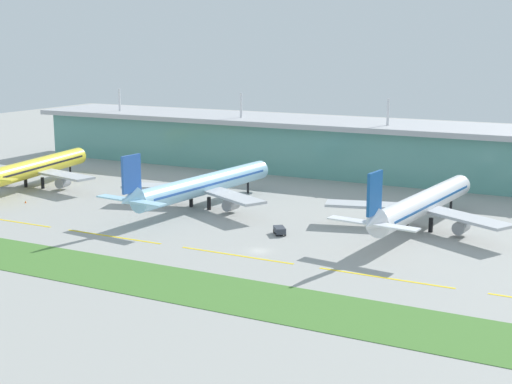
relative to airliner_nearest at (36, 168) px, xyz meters
name	(u,v)px	position (x,y,z in m)	size (l,w,h in m)	color
ground_plane	(259,251)	(97.74, -32.32, -6.44)	(600.00, 600.00, 0.00)	#9E9E99
terminal_building	(391,150)	(97.74, 68.56, 3.22)	(288.00, 34.00, 27.93)	#5B9E93
airliner_nearest	(36,168)	(0.00, 0.00, 0.00)	(48.18, 59.11, 18.90)	yellow
airliner_near_middle	(203,185)	(63.56, -0.36, 0.01)	(48.53, 67.72, 18.90)	#9ED1EA
airliner_far_middle	(422,204)	(125.14, 3.89, 0.01)	(48.45, 66.15, 18.90)	white
taxiway_stripe_west	(10,221)	(26.74, -37.62, -6.42)	(28.00, 0.70, 0.04)	yellow
taxiway_stripe_mid_west	(113,237)	(60.74, -37.62, -6.42)	(28.00, 0.70, 0.04)	yellow
taxiway_stripe_centre	(236,255)	(94.74, -37.62, -6.42)	(28.00, 0.70, 0.04)	yellow
taxiway_stripe_mid_east	(385,278)	(128.74, -37.62, -6.42)	(28.00, 0.70, 0.04)	yellow
grass_verge	(193,287)	(97.74, -60.14, -6.39)	(300.00, 18.00, 0.10)	#477A33
pushback_tug	(280,230)	(95.71, -17.17, -5.34)	(4.56, 4.96, 1.85)	#333842
safety_cone_left_wingtip	(26,202)	(14.27, -19.53, -6.09)	(0.56, 0.56, 0.70)	orange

